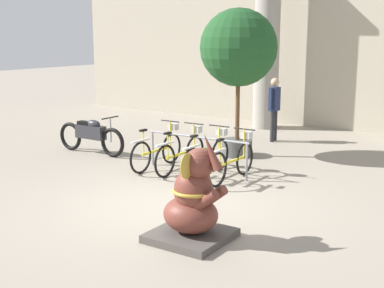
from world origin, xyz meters
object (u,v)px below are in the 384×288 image
(bicycle_2, at_px, (207,156))
(motorcycle, at_px, (91,135))
(bicycle_1, at_px, (182,153))
(bicycle_3, at_px, (233,160))
(bicycle_0, at_px, (158,150))
(person_pedestrian, at_px, (274,104))
(potted_tree, at_px, (239,51))
(elephant_statue, at_px, (193,204))

(bicycle_2, xyz_separation_m, motorcycle, (-3.38, 0.16, 0.06))
(bicycle_1, bearing_deg, bicycle_3, 0.38)
(bicycle_0, height_order, person_pedestrian, person_pedestrian)
(motorcycle, bearing_deg, bicycle_3, -2.74)
(bicycle_1, distance_m, bicycle_3, 1.21)
(bicycle_1, height_order, person_pedestrian, person_pedestrian)
(bicycle_1, distance_m, person_pedestrian, 4.04)
(bicycle_1, relative_size, person_pedestrian, 1.04)
(potted_tree, bearing_deg, elephant_statue, -67.40)
(bicycle_1, bearing_deg, motorcycle, 175.90)
(motorcycle, height_order, person_pedestrian, person_pedestrian)
(person_pedestrian, bearing_deg, motorcycle, -128.24)
(bicycle_0, bearing_deg, motorcycle, 174.23)
(bicycle_0, distance_m, bicycle_1, 0.61)
(bicycle_3, relative_size, potted_tree, 0.52)
(bicycle_0, relative_size, elephant_statue, 1.12)
(bicycle_1, bearing_deg, elephant_statue, -52.64)
(bicycle_3, relative_size, elephant_statue, 1.12)
(bicycle_1, bearing_deg, bicycle_2, 3.79)
(bicycle_1, xyz_separation_m, elephant_statue, (2.29, -3.00, 0.13))
(elephant_statue, height_order, person_pedestrian, person_pedestrian)
(bicycle_0, bearing_deg, elephant_statue, -45.81)
(bicycle_3, xyz_separation_m, motorcycle, (-3.99, 0.19, 0.06))
(bicycle_2, distance_m, person_pedestrian, 4.02)
(bicycle_3, bearing_deg, potted_tree, 116.79)
(bicycle_3, xyz_separation_m, person_pedestrian, (-1.00, 3.98, 0.61))
(bicycle_3, distance_m, motorcycle, 3.99)
(elephant_statue, distance_m, motorcycle, 5.99)
(bicycle_1, xyz_separation_m, bicycle_2, (0.61, 0.04, 0.00))
(motorcycle, bearing_deg, bicycle_2, -2.69)
(bicycle_0, height_order, motorcycle, bicycle_0)
(elephant_statue, bearing_deg, potted_tree, 112.60)
(motorcycle, relative_size, person_pedestrian, 1.23)
(bicycle_0, xyz_separation_m, person_pedestrian, (0.82, 4.01, 0.61))
(elephant_statue, xyz_separation_m, person_pedestrian, (-2.08, 6.99, 0.48))
(person_pedestrian, bearing_deg, elephant_statue, -73.43)
(bicycle_1, xyz_separation_m, potted_tree, (0.23, 1.96, 2.04))
(motorcycle, height_order, potted_tree, potted_tree)
(bicycle_2, relative_size, motorcycle, 0.85)
(bicycle_3, distance_m, potted_tree, 2.99)
(bicycle_0, bearing_deg, bicycle_3, 0.90)
(bicycle_1, height_order, motorcycle, bicycle_1)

